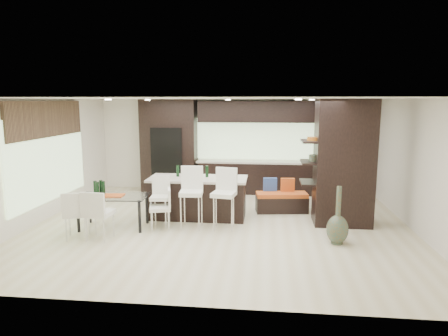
# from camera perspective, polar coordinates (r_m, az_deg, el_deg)

# --- Properties ---
(ground) EXTENTS (8.00, 8.00, 0.00)m
(ground) POSITION_cam_1_polar(r_m,az_deg,el_deg) (8.73, -0.43, -8.12)
(ground) COLOR beige
(ground) RESTS_ON ground
(back_wall) EXTENTS (8.00, 0.02, 2.70)m
(back_wall) POSITION_cam_1_polar(r_m,az_deg,el_deg) (11.87, 1.52, 3.27)
(back_wall) COLOR white
(back_wall) RESTS_ON ground
(left_wall) EXTENTS (0.02, 7.00, 2.70)m
(left_wall) POSITION_cam_1_polar(r_m,az_deg,el_deg) (9.72, -24.56, 1.00)
(left_wall) COLOR white
(left_wall) RESTS_ON ground
(right_wall) EXTENTS (0.02, 7.00, 2.70)m
(right_wall) POSITION_cam_1_polar(r_m,az_deg,el_deg) (8.90, 26.08, 0.17)
(right_wall) COLOR white
(right_wall) RESTS_ON ground
(ceiling) EXTENTS (8.00, 7.00, 0.02)m
(ceiling) POSITION_cam_1_polar(r_m,az_deg,el_deg) (8.32, -0.45, 9.89)
(ceiling) COLOR white
(ceiling) RESTS_ON ground
(window_left) EXTENTS (0.04, 3.20, 1.90)m
(window_left) POSITION_cam_1_polar(r_m,az_deg,el_deg) (9.88, -23.77, 1.17)
(window_left) COLOR #B2D199
(window_left) RESTS_ON left_wall
(window_back) EXTENTS (3.40, 0.04, 1.20)m
(window_back) POSITION_cam_1_polar(r_m,az_deg,el_deg) (11.78, 4.42, 4.17)
(window_back) COLOR #B2D199
(window_back) RESTS_ON back_wall
(stone_accent) EXTENTS (0.08, 3.00, 0.80)m
(stone_accent) POSITION_cam_1_polar(r_m,az_deg,el_deg) (9.78, -23.98, 6.39)
(stone_accent) COLOR brown
(stone_accent) RESTS_ON left_wall
(ceiling_spots) EXTENTS (4.00, 3.00, 0.02)m
(ceiling_spots) POSITION_cam_1_polar(r_m,az_deg,el_deg) (8.56, -0.26, 9.75)
(ceiling_spots) COLOR white
(ceiling_spots) RESTS_ON ceiling
(back_cabinetry) EXTENTS (6.80, 0.68, 2.70)m
(back_cabinetry) POSITION_cam_1_polar(r_m,az_deg,el_deg) (11.51, 3.86, 3.06)
(back_cabinetry) COLOR black
(back_cabinetry) RESTS_ON ground
(refrigerator) EXTENTS (0.90, 0.68, 1.90)m
(refrigerator) POSITION_cam_1_polar(r_m,az_deg,el_deg) (11.86, -7.84, 1.23)
(refrigerator) COLOR black
(refrigerator) RESTS_ON ground
(partition_column) EXTENTS (1.20, 0.80, 2.70)m
(partition_column) POSITION_cam_1_polar(r_m,az_deg,el_deg) (8.91, 16.72, 0.75)
(partition_column) COLOR black
(partition_column) RESTS_ON ground
(kitchen_island) EXTENTS (2.23, 0.96, 0.93)m
(kitchen_island) POSITION_cam_1_polar(r_m,az_deg,el_deg) (9.19, -3.72, -4.23)
(kitchen_island) COLOR black
(kitchen_island) RESTS_ON ground
(stool_left) EXTENTS (0.42, 0.42, 0.87)m
(stool_left) POSITION_cam_1_polar(r_m,az_deg,el_deg) (8.62, -9.10, -5.48)
(stool_left) COLOR white
(stool_left) RESTS_ON ground
(stool_mid) EXTENTS (0.50, 0.50, 1.05)m
(stool_mid) POSITION_cam_1_polar(r_m,az_deg,el_deg) (8.41, -4.68, -5.13)
(stool_mid) COLOR white
(stool_mid) RESTS_ON ground
(stool_right) EXTENTS (0.53, 0.53, 1.03)m
(stool_right) POSITION_cam_1_polar(r_m,az_deg,el_deg) (8.31, -0.03, -5.32)
(stool_right) COLOR white
(stool_right) RESTS_ON ground
(bench) EXTENTS (1.28, 0.63, 0.47)m
(bench) POSITION_cam_1_polar(r_m,az_deg,el_deg) (9.76, 8.23, -4.87)
(bench) COLOR black
(bench) RESTS_ON ground
(floor_vase) EXTENTS (0.41, 0.41, 1.11)m
(floor_vase) POSITION_cam_1_polar(r_m,az_deg,el_deg) (7.77, 15.98, -6.50)
(floor_vase) COLOR #444E38
(floor_vase) RESTS_ON ground
(dining_table) EXTENTS (1.48, 0.90, 0.69)m
(dining_table) POSITION_cam_1_polar(r_m,az_deg,el_deg) (8.78, -15.49, -6.05)
(dining_table) COLOR white
(dining_table) RESTS_ON ground
(chair_near) EXTENTS (0.53, 0.53, 0.90)m
(chair_near) POSITION_cam_1_polar(r_m,az_deg,el_deg) (8.11, -17.41, -6.65)
(chair_near) COLOR white
(chair_near) RESTS_ON ground
(chair_far) EXTENTS (0.60, 0.60, 0.88)m
(chair_far) POSITION_cam_1_polar(r_m,az_deg,el_deg) (8.30, -20.23, -6.51)
(chair_far) COLOR white
(chair_far) RESTS_ON ground
(chair_end) EXTENTS (0.52, 0.52, 0.79)m
(chair_end) POSITION_cam_1_polar(r_m,az_deg,el_deg) (8.45, -9.12, -6.06)
(chair_end) COLOR white
(chair_end) RESTS_ON ground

